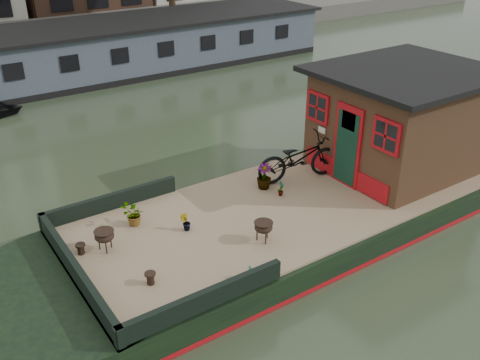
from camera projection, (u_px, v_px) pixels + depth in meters
ground at (328, 212)px, 12.51m from camera, size 120.00×120.00×0.00m
houseboat_hull at (284, 219)px, 11.72m from camera, size 14.01×4.02×0.60m
houseboat_deck at (330, 189)px, 12.23m from camera, size 11.80×3.80×0.05m
bow_bulwark at (122, 254)px, 9.60m from camera, size 3.00×4.00×0.35m
cabin at (402, 119)px, 12.75m from camera, size 4.00×3.50×2.42m
bicycle at (299, 158)px, 12.39m from camera, size 2.16×1.15×1.08m
potted_plant_a at (281, 188)px, 11.81m from camera, size 0.24×0.24×0.38m
potted_plant_b at (186, 222)px, 10.55m from camera, size 0.25×0.24×0.36m
potted_plant_c at (133, 215)px, 10.69m from camera, size 0.56×0.54×0.48m
potted_plant_d at (264, 176)px, 12.08m from camera, size 0.47×0.47×0.60m
potted_plant_e at (250, 272)px, 9.18m from camera, size 0.17×0.17×0.27m
brazier_front at (263, 231)px, 10.20m from camera, size 0.50×0.50×0.42m
brazier_rear at (105, 240)px, 9.92m from camera, size 0.45×0.45×0.43m
bollard_port at (81, 249)px, 9.86m from camera, size 0.19×0.19×0.21m
bollard_stbd at (150, 278)px, 9.07m from camera, size 0.20×0.20×0.22m
far_houseboat at (102, 51)px, 22.37m from camera, size 20.40×4.40×2.11m
quay at (56, 36)px, 27.39m from camera, size 60.00×6.00×0.90m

